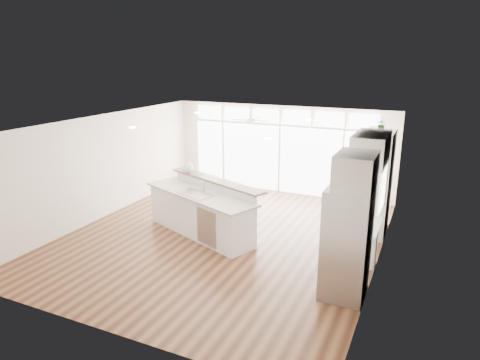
% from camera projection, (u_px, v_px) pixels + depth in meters
% --- Properties ---
extents(floor, '(7.00, 8.00, 0.02)m').
position_uv_depth(floor, '(223.00, 237.00, 10.15)').
color(floor, '#462715').
rests_on(floor, ground).
extents(ceiling, '(7.00, 8.00, 0.02)m').
position_uv_depth(ceiling, '(222.00, 124.00, 9.40)').
color(ceiling, white).
rests_on(ceiling, wall_back).
extents(wall_back, '(7.00, 0.04, 2.70)m').
position_uv_depth(wall_back, '(281.00, 149.00, 13.27)').
color(wall_back, white).
rests_on(wall_back, floor).
extents(wall_front, '(7.00, 0.04, 2.70)m').
position_uv_depth(wall_front, '(100.00, 252.00, 6.28)').
color(wall_front, white).
rests_on(wall_front, floor).
extents(wall_left, '(0.04, 8.00, 2.70)m').
position_uv_depth(wall_left, '(103.00, 167.00, 11.18)').
color(wall_left, white).
rests_on(wall_left, floor).
extents(wall_right, '(0.04, 8.00, 2.70)m').
position_uv_depth(wall_right, '(382.00, 203.00, 8.38)').
color(wall_right, white).
rests_on(wall_right, floor).
extents(glass_wall, '(5.80, 0.06, 2.08)m').
position_uv_depth(glass_wall, '(280.00, 159.00, 13.30)').
color(glass_wall, silver).
rests_on(glass_wall, wall_back).
extents(transom_row, '(5.90, 0.06, 0.40)m').
position_uv_depth(transom_row, '(281.00, 116.00, 12.93)').
color(transom_row, silver).
rests_on(transom_row, wall_back).
extents(desk_window, '(0.04, 0.85, 0.85)m').
position_uv_depth(desk_window, '(382.00, 189.00, 8.60)').
color(desk_window, silver).
rests_on(desk_window, wall_right).
extents(ceiling_fan, '(1.16, 1.16, 0.32)m').
position_uv_depth(ceiling_fan, '(251.00, 117.00, 12.11)').
color(ceiling_fan, silver).
rests_on(ceiling_fan, ceiling).
extents(recessed_lights, '(3.40, 3.00, 0.02)m').
position_uv_depth(recessed_lights, '(226.00, 123.00, 9.58)').
color(recessed_lights, white).
rests_on(recessed_lights, ceiling).
extents(oven_cabinet, '(0.64, 1.20, 2.50)m').
position_uv_depth(oven_cabinet, '(376.00, 183.00, 10.11)').
color(oven_cabinet, white).
rests_on(oven_cabinet, floor).
extents(desk_nook, '(0.72, 1.30, 0.76)m').
position_uv_depth(desk_nook, '(361.00, 240.00, 9.06)').
color(desk_nook, white).
rests_on(desk_nook, floor).
extents(upper_cabinets, '(0.64, 1.30, 0.64)m').
position_uv_depth(upper_cabinets, '(371.00, 149.00, 8.49)').
color(upper_cabinets, white).
rests_on(upper_cabinets, wall_right).
extents(refrigerator, '(0.76, 0.90, 2.00)m').
position_uv_depth(refrigerator, '(347.00, 243.00, 7.45)').
color(refrigerator, '#A1A2A6').
rests_on(refrigerator, floor).
extents(fridge_cabinet, '(0.64, 0.90, 0.60)m').
position_uv_depth(fridge_cabinet, '(356.00, 171.00, 7.06)').
color(fridge_cabinet, white).
rests_on(fridge_cabinet, wall_right).
extents(framed_photos, '(0.06, 0.22, 0.80)m').
position_uv_depth(framed_photos, '(385.00, 188.00, 9.18)').
color(framed_photos, black).
rests_on(framed_photos, wall_right).
extents(kitchen_island, '(3.40, 2.29, 1.26)m').
position_uv_depth(kitchen_island, '(200.00, 209.00, 10.17)').
color(kitchen_island, white).
rests_on(kitchen_island, floor).
extents(rug, '(0.82, 0.60, 0.01)m').
position_uv_depth(rug, '(356.00, 241.00, 9.92)').
color(rug, '#382712').
rests_on(rug, floor).
extents(office_chair, '(0.61, 0.56, 1.11)m').
position_uv_depth(office_chair, '(338.00, 228.00, 9.25)').
color(office_chair, black).
rests_on(office_chair, floor).
extents(fishbowl, '(0.32, 0.32, 0.27)m').
position_uv_depth(fishbowl, '(188.00, 168.00, 10.88)').
color(fishbowl, silver).
rests_on(fishbowl, kitchen_island).
extents(monitor, '(0.12, 0.46, 0.38)m').
position_uv_depth(monitor, '(359.00, 214.00, 8.93)').
color(monitor, black).
rests_on(monitor, desk_nook).
extents(keyboard, '(0.14, 0.35, 0.02)m').
position_uv_depth(keyboard, '(350.00, 221.00, 9.05)').
color(keyboard, silver).
rests_on(keyboard, desk_nook).
extents(potted_plant, '(0.28, 0.31, 0.21)m').
position_uv_depth(potted_plant, '(382.00, 126.00, 9.73)').
color(potted_plant, '#2A5825').
rests_on(potted_plant, oven_cabinet).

